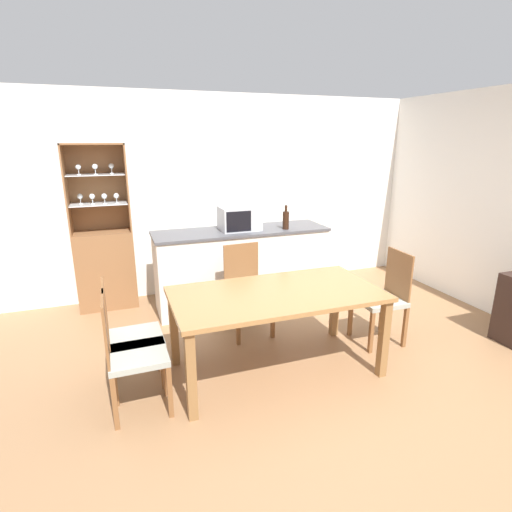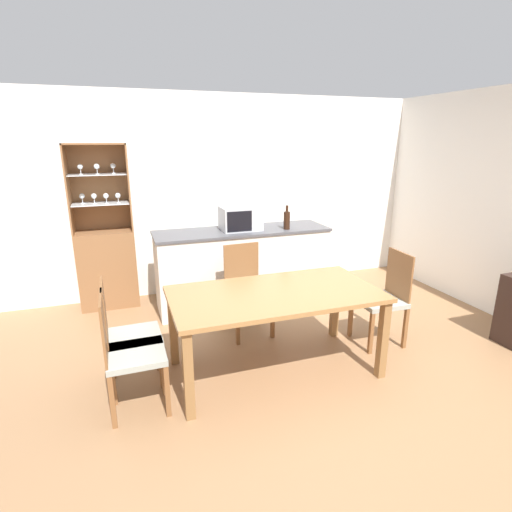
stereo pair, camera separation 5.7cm
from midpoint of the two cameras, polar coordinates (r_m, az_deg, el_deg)
ground_plane at (r=3.55m, az=9.46°, el=-17.95°), size 18.00×18.00×0.00m
wall_back at (r=5.42m, az=-3.64°, el=8.77°), size 6.80×0.06×2.55m
kitchen_counter at (r=4.89m, az=-2.39°, el=-1.66°), size 2.09×0.61×0.95m
display_cabinet at (r=5.14m, az=-21.04°, el=-0.34°), size 0.67×0.37×1.95m
dining_table at (r=3.43m, az=2.46°, el=-6.49°), size 1.77×0.93×0.74m
dining_chair_side_right_far at (r=4.19m, az=17.36°, el=-5.67°), size 0.44×0.44×0.93m
dining_chair_side_left_far at (r=3.41m, az=-18.17°, el=-10.93°), size 0.43×0.43×0.93m
dining_chair_side_left_near at (r=3.17m, az=-17.95°, el=-13.14°), size 0.43×0.43×0.93m
dining_chair_head_far at (r=4.19m, az=-1.73°, el=-4.89°), size 0.45×0.45×0.93m
microwave at (r=4.73m, az=-2.74°, el=5.40°), size 0.46×0.36×0.27m
wine_bottle at (r=4.78m, az=3.93°, el=5.20°), size 0.08×0.08×0.29m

